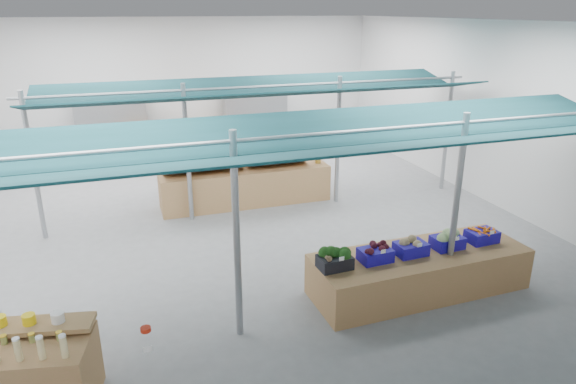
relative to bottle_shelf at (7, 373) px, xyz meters
name	(u,v)px	position (x,y,z in m)	size (l,w,h in m)	color
floor	(241,222)	(3.88, 4.55, -0.46)	(13.00, 13.00, 0.00)	slate
hall	(222,92)	(3.88, 5.99, 2.18)	(13.00, 13.00, 13.00)	silver
pole_grid	(301,161)	(4.63, 2.80, 1.35)	(10.00, 4.60, 3.00)	gray
awnings	(301,108)	(4.63, 2.80, 2.32)	(9.50, 7.08, 0.30)	#09272A
back_shelving_left	(112,128)	(1.38, 10.55, 0.54)	(2.00, 0.50, 2.00)	#B23F33
back_shelving_right	(255,119)	(5.88, 10.55, 0.54)	(2.00, 0.50, 2.00)	#B23F33
bottle_shelf	(7,373)	(0.00, 0.00, 0.00)	(2.07, 1.50, 1.14)	olive
veg_counter	(419,271)	(5.97, 0.77, -0.12)	(3.59, 1.20, 0.70)	olive
fruit_counter	(246,186)	(4.28, 5.66, -0.04)	(4.01, 0.95, 0.86)	olive
far_counter	(198,142)	(3.91, 10.24, -0.01)	(5.01, 1.00, 0.90)	olive
crate_stack	(466,270)	(6.77, 0.61, -0.14)	(0.54, 0.38, 0.65)	#180E99
vendor_left	(187,163)	(3.08, 6.76, 0.34)	(0.58, 0.38, 1.60)	#1932A4
vendor_right	(257,157)	(4.88, 6.76, 0.34)	(0.78, 0.61, 1.60)	red
crate_broccoli	(335,259)	(4.42, 0.73, 0.39)	(0.52, 0.41, 0.35)	black
crate_beets	(375,253)	(5.12, 0.75, 0.37)	(0.52, 0.41, 0.29)	#180E99
crate_celeriac	(411,246)	(5.77, 0.76, 0.38)	(0.52, 0.41, 0.31)	#180E99
crate_cabbage	(448,239)	(6.47, 0.78, 0.39)	(0.52, 0.41, 0.35)	#180E99
crate_carrots	(482,235)	(7.17, 0.80, 0.35)	(0.52, 0.41, 0.29)	#180E99
sparrow	(329,259)	(4.27, 0.60, 0.48)	(0.12, 0.09, 0.11)	brown
pole_ribbon	(146,331)	(1.56, -0.59, 0.61)	(0.12, 0.12, 0.28)	#B01E0B
apple_heap_yellow	(205,167)	(3.32, 5.57, 0.56)	(1.91, 0.72, 0.27)	#997247
apple_heap_red	(279,160)	(5.09, 5.56, 0.56)	(1.51, 0.71, 0.27)	#997247
pineapple	(318,156)	(6.09, 5.55, 0.58)	(0.14, 0.14, 0.39)	#8C6019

